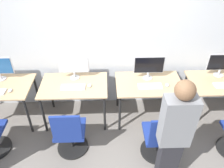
{
  "coord_description": "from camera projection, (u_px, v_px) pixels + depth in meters",
  "views": [
    {
      "loc": [
        -0.09,
        -2.52,
        2.85
      ],
      "look_at": [
        0.0,
        0.14,
        0.89
      ],
      "focal_mm": 35.0,
      "sensor_mm": 36.0,
      "label": 1
    }
  ],
  "objects": [
    {
      "name": "mouse_left",
      "position": [
        90.0,
        86.0,
        3.5
      ],
      "size": [
        0.06,
        0.09,
        0.03
      ],
      "color": "silver",
      "rests_on": "desk_left"
    },
    {
      "name": "monitor_right",
      "position": [
        149.0,
        66.0,
        3.56
      ],
      "size": [
        0.5,
        0.16,
        0.41
      ],
      "color": "#B2B2B7",
      "rests_on": "desk_right"
    },
    {
      "name": "keyboard_right",
      "position": [
        150.0,
        86.0,
        3.49
      ],
      "size": [
        0.39,
        0.15,
        0.02
      ],
      "color": "silver",
      "rests_on": "desk_right"
    },
    {
      "name": "wall_back",
      "position": [
        111.0,
        34.0,
        3.56
      ],
      "size": [
        12.0,
        0.05,
        2.8
      ],
      "color": "#B7BCC1",
      "rests_on": "ground_plane"
    },
    {
      "name": "monitor_far_right",
      "position": [
        222.0,
        64.0,
        3.63
      ],
      "size": [
        0.5,
        0.16,
        0.41
      ],
      "color": "#B2B2B7",
      "rests_on": "desk_far_right"
    },
    {
      "name": "desk_right",
      "position": [
        149.0,
        87.0,
        3.63
      ],
      "size": [
        1.09,
        0.71,
        0.74
      ],
      "color": "tan",
      "rests_on": "ground_plane"
    },
    {
      "name": "mouse_right",
      "position": [
        167.0,
        85.0,
        3.51
      ],
      "size": [
        0.06,
        0.09,
        0.03
      ],
      "color": "silver",
      "rests_on": "desk_right"
    },
    {
      "name": "monitor_left",
      "position": [
        74.0,
        66.0,
        3.57
      ],
      "size": [
        0.5,
        0.16,
        0.41
      ],
      "color": "#B2B2B7",
      "rests_on": "desk_left"
    },
    {
      "name": "person_right",
      "position": [
        174.0,
        134.0,
        2.52
      ],
      "size": [
        0.36,
        0.21,
        1.64
      ],
      "color": "#232328",
      "rests_on": "ground_plane"
    },
    {
      "name": "ground_plane",
      "position": [
        112.0,
        131.0,
        3.72
      ],
      "size": [
        20.0,
        20.0,
        0.0
      ],
      "primitive_type": "plane",
      "color": "slate"
    },
    {
      "name": "keyboard_left",
      "position": [
        73.0,
        87.0,
        3.47
      ],
      "size": [
        0.39,
        0.15,
        0.02
      ],
      "color": "silver",
      "rests_on": "desk_left"
    },
    {
      "name": "desk_far_right",
      "position": [
        221.0,
        86.0,
        3.66
      ],
      "size": [
        1.09,
        0.71,
        0.74
      ],
      "color": "tan",
      "rests_on": "ground_plane"
    },
    {
      "name": "desk_left",
      "position": [
        74.0,
        89.0,
        3.6
      ],
      "size": [
        1.09,
        0.71,
        0.74
      ],
      "color": "tan",
      "rests_on": "ground_plane"
    },
    {
      "name": "office_chair_left",
      "position": [
        70.0,
        135.0,
        3.2
      ],
      "size": [
        0.48,
        0.48,
        0.87
      ],
      "color": "black",
      "rests_on": "ground_plane"
    },
    {
      "name": "office_chair_right",
      "position": [
        159.0,
        139.0,
        3.14
      ],
      "size": [
        0.48,
        0.48,
        0.87
      ],
      "color": "black",
      "rests_on": "ground_plane"
    },
    {
      "name": "mouse_far_left",
      "position": [
        10.0,
        91.0,
        3.39
      ],
      "size": [
        0.06,
        0.09,
        0.03
      ],
      "color": "silver",
      "rests_on": "desk_far_left"
    }
  ]
}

